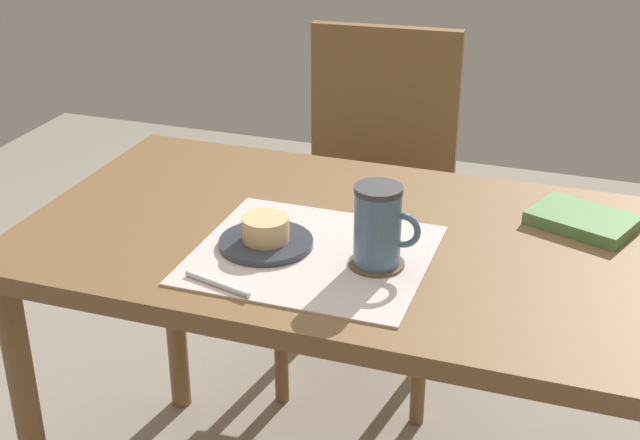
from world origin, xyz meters
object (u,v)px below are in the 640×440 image
at_px(pastry_plate, 266,243).
at_px(coffee_mug, 379,225).
at_px(dining_table, 368,276).
at_px(wooden_chair, 373,196).
at_px(small_book, 582,220).
at_px(pastry, 266,229).

relative_size(pastry_plate, coffee_mug, 1.20).
bearing_deg(dining_table, wooden_chair, 104.86).
bearing_deg(dining_table, small_book, 25.13).
height_order(coffee_mug, small_book, coffee_mug).
bearing_deg(pastry_plate, coffee_mug, -1.16).
bearing_deg(dining_table, coffee_mug, -66.85).
distance_m(coffee_mug, small_book, 0.42).
bearing_deg(wooden_chair, dining_table, 100.68).
distance_m(wooden_chair, coffee_mug, 0.84).
distance_m(dining_table, pastry, 0.22).
relative_size(wooden_chair, small_book, 5.05).
height_order(pastry_plate, pastry, pastry).
distance_m(pastry, small_book, 0.58).
bearing_deg(small_book, pastry, -131.46).
xyz_separation_m(pastry_plate, pastry, (0.00, 0.00, 0.03)).
relative_size(wooden_chair, coffee_mug, 6.60).
relative_size(dining_table, coffee_mug, 9.13).
xyz_separation_m(dining_table, wooden_chair, (-0.17, 0.65, -0.14)).
xyz_separation_m(dining_table, coffee_mug, (0.05, -0.11, 0.16)).
distance_m(wooden_chair, pastry_plate, 0.79).
bearing_deg(coffee_mug, dining_table, 113.15).
bearing_deg(wooden_chair, pastry_plate, 86.97).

